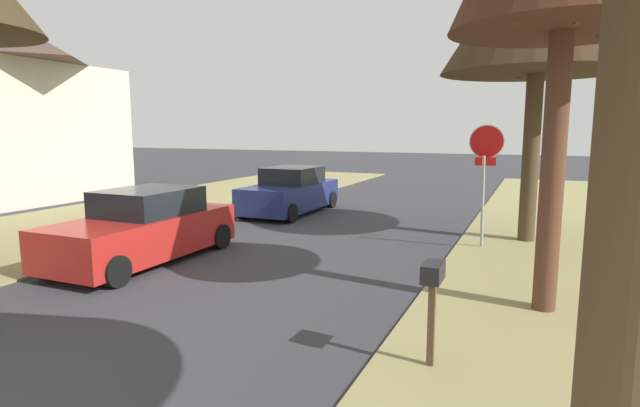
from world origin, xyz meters
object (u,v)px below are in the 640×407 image
Objects in this scene: parked_sedan_navy at (291,192)px; stop_sign_far at (485,159)px; parked_sedan_red at (144,228)px; curbside_mailbox at (433,285)px.

stop_sign_far is at bearing -23.51° from parked_sedan_navy.
stop_sign_far reaches higher than parked_sedan_red.
stop_sign_far reaches higher than curbside_mailbox.
parked_sedan_navy is 3.47× the size of curbside_mailbox.
parked_sedan_red is 3.47× the size of curbside_mailbox.
curbside_mailbox is at bearing -54.93° from parked_sedan_navy.
parked_sedan_red and parked_sedan_navy have the same top height.
stop_sign_far is 0.67× the size of parked_sedan_navy.
parked_sedan_navy reaches higher than curbside_mailbox.
parked_sedan_navy is (0.02, 7.04, 0.00)m from parked_sedan_red.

